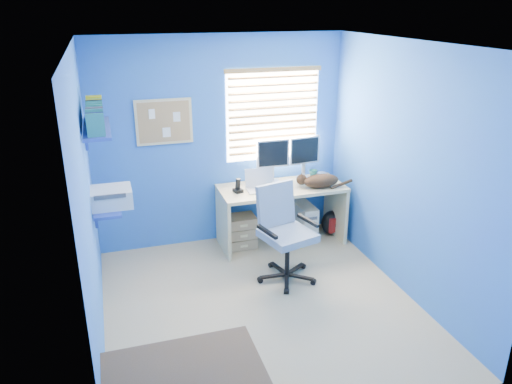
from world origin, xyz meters
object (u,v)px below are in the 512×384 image
object	(u,v)px
laptop	(261,182)
office_chair	(285,245)
desk	(281,215)
cat	(321,181)
tower_pc	(305,221)

from	to	relation	value
laptop	office_chair	xyz separation A→B (m)	(0.02, -0.76, -0.47)
desk	cat	size ratio (longest dim) A/B	3.40
desk	tower_pc	bearing A→B (deg)	6.03
cat	office_chair	distance (m)	1.05
laptop	cat	bearing A→B (deg)	-4.58
laptop	office_chair	bearing A→B (deg)	-84.43
office_chair	laptop	bearing A→B (deg)	91.77
cat	tower_pc	size ratio (longest dim) A/B	0.99
tower_pc	office_chair	size ratio (longest dim) A/B	0.44
desk	office_chair	distance (m)	0.84
tower_pc	laptop	bearing A→B (deg)	-173.09
cat	desk	bearing A→B (deg)	-179.31
laptop	office_chair	size ratio (longest dim) A/B	0.32
laptop	office_chair	world-z (taller)	office_chair
desk	laptop	bearing A→B (deg)	-170.46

